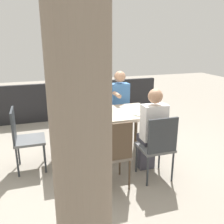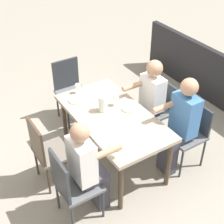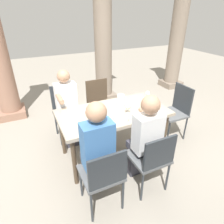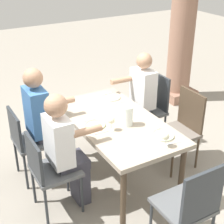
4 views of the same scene
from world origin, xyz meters
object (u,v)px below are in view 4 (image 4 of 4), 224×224
chair_head_east (190,204)px  diner_man_white (43,120)px  diner_guest_third (138,98)px  stone_column_near (183,19)px  diner_woman_green (66,148)px  wine_glass_1 (111,121)px  plate_2 (163,136)px  chair_mid_south (48,168)px  wine_glass_2 (165,136)px  dining_table (116,127)px  water_pitcher (128,117)px  plate_0 (112,98)px  chair_west_north (151,105)px  chair_west_south (28,139)px  chair_mid_north (182,125)px  plate_1 (95,125)px

chair_head_east → diner_man_white: size_ratio=0.72×
diner_guest_third → stone_column_near: (-0.93, 1.46, 0.69)m
diner_woman_green → wine_glass_1: bearing=85.4°
plate_2 → diner_guest_third: bearing=158.5°
chair_mid_south → wine_glass_2: size_ratio=5.63×
dining_table → water_pitcher: 0.23m
diner_guest_third → water_pitcher: bearing=-41.3°
stone_column_near → chair_head_east: bearing=-38.1°
plate_2 → plate_0: bearing=179.2°
chair_west_north → plate_2: size_ratio=4.35×
chair_head_east → diner_woman_green: size_ratio=0.75×
chair_mid_south → plate_2: bearing=69.2°
diner_woman_green → dining_table: bearing=100.3°
chair_west_north → chair_head_east: chair_head_east is taller
chair_mid_south → plate_2: size_ratio=4.02×
chair_west_south → chair_head_east: size_ratio=0.92×
chair_mid_north → chair_mid_south: (-0.00, -1.70, -0.01)m
water_pitcher → diner_man_white: bearing=-133.8°
diner_man_white → wine_glass_2: 1.44m
dining_table → chair_west_north: 1.01m
chair_mid_north → chair_mid_south: bearing=-90.0°
plate_0 → wine_glass_1: wine_glass_1 is taller
diner_woman_green → diner_man_white: bearing=180.0°
chair_mid_north → diner_guest_third: size_ratio=0.74×
plate_1 → plate_2: size_ratio=0.96×
diner_man_white → dining_table: bearing=51.1°
diner_guest_third → plate_1: (0.53, -0.90, 0.10)m
chair_mid_north → plate_1: chair_mid_north is taller
chair_head_east → wine_glass_1: (-1.07, -0.15, 0.34)m
chair_west_north → stone_column_near: stone_column_near is taller
chair_west_north → diner_man_white: (0.00, -1.50, 0.18)m
chair_head_east → diner_woman_green: (-1.11, -0.65, 0.15)m
wine_glass_1 → water_pitcher: (-0.01, 0.21, -0.02)m
chair_head_east → plate_1: 1.27m
plate_1 → chair_west_north: bearing=115.4°
chair_west_north → chair_mid_south: size_ratio=1.08×
chair_mid_north → plate_2: chair_mid_north is taller
chair_west_north → wine_glass_1: (0.68, -1.01, 0.35)m
dining_table → plate_2: size_ratio=7.34×
chair_west_north → diner_man_white: bearing=-89.9°
chair_mid_south → plate_0: size_ratio=4.33×
diner_woman_green → plate_1: (-0.12, 0.39, 0.09)m
diner_man_white → diner_guest_third: 1.29m
diner_man_white → diner_guest_third: size_ratio=1.04×
wine_glass_2 → chair_west_north: bearing=149.0°
diner_guest_third → stone_column_near: bearing=122.5°
chair_west_south → diner_woman_green: bearing=16.9°
diner_man_white → stone_column_near: size_ratio=0.48×
chair_head_east → stone_column_near: (-2.68, 2.10, 0.82)m
chair_mid_south → diner_woman_green: diner_woman_green is taller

